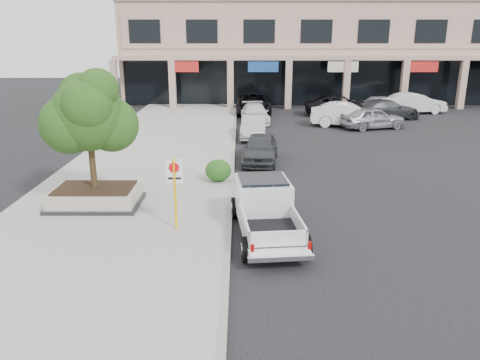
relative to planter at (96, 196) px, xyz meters
name	(u,v)px	position (x,y,z in m)	size (l,w,h in m)	color
ground	(277,232)	(6.40, -2.11, -0.48)	(120.00, 120.00, 0.00)	black
sidewalk	(143,176)	(0.90, 3.89, -0.40)	(8.00, 52.00, 0.15)	gray
curb	(232,176)	(4.85, 3.89, -0.40)	(0.20, 52.00, 0.15)	gray
strip_mall	(333,50)	(14.40, 31.82, 4.27)	(40.55, 12.43, 9.50)	tan
planter	(96,196)	(0.00, 0.00, 0.00)	(3.20, 2.20, 0.68)	black
planter_tree	(93,115)	(0.13, 0.15, 2.94)	(2.90, 2.55, 4.00)	black
no_parking_sign	(175,184)	(3.20, -2.21, 1.16)	(0.55, 0.09, 2.30)	yellow
hedge	(218,170)	(4.31, 2.94, 0.14)	(1.10, 0.99, 0.94)	#184714
pickup_truck	(267,211)	(6.05, -2.39, 0.33)	(1.91, 5.14, 1.62)	white
curb_car_a	(260,148)	(6.24, 6.66, 0.22)	(1.65, 4.10, 1.40)	#303235
curb_car_b	(254,127)	(6.08, 12.62, 0.22)	(1.47, 4.21, 1.39)	#A7AAAF
curb_car_c	(255,114)	(6.31, 18.00, 0.19)	(1.87, 4.60, 1.33)	silver
curb_car_d	(253,103)	(6.33, 22.36, 0.36)	(2.76, 5.98, 1.66)	black
lot_car_a	(373,118)	(14.26, 15.60, 0.27)	(1.75, 4.36, 1.49)	gray
lot_car_b	(347,115)	(12.70, 16.52, 0.35)	(1.75, 5.03, 1.66)	silver
lot_car_c	(387,109)	(16.35, 19.46, 0.27)	(2.09, 5.14, 1.49)	#2A2B2F
lot_car_d	(341,106)	(13.24, 21.18, 0.32)	(2.63, 5.70, 1.58)	black
lot_car_e	(383,103)	(17.22, 23.42, 0.20)	(1.60, 3.98, 1.36)	#B0B4B8
lot_car_f	(414,103)	(19.46, 22.32, 0.36)	(1.76, 5.05, 1.67)	silver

